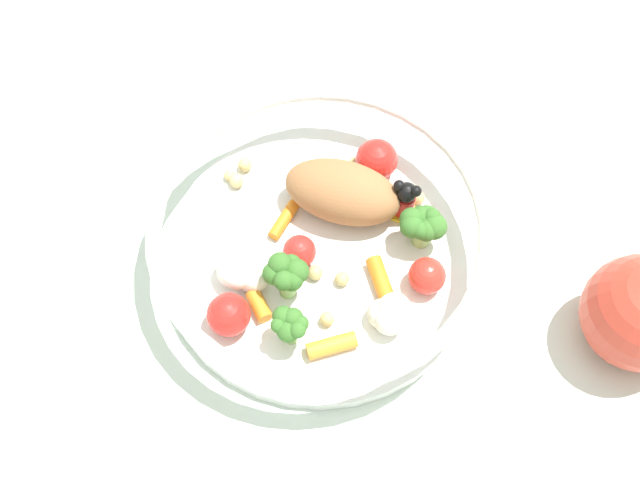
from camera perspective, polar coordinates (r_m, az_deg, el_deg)
The scene contains 2 objects.
ground_plane at distance 0.65m, azimuth 1.57°, elevation -0.70°, with size 2.40×2.40×0.00m, color silver.
food_container at distance 0.62m, azimuth 0.30°, elevation 0.08°, with size 0.25×0.25×0.06m.
Camera 1 is at (-0.29, -0.10, 0.58)m, focal length 47.59 mm.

